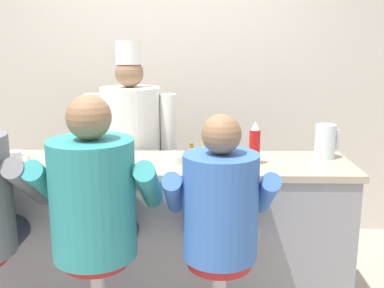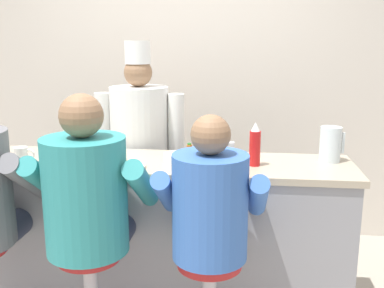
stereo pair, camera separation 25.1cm
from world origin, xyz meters
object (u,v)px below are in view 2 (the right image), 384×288
Objects in this scene: hot_sauce_bottle_orange at (189,156)px; breakfast_plate at (125,166)px; cereal_bowl at (177,157)px; cook_in_whites_near at (140,146)px; coffee_mug_white at (22,155)px; napkin_dispenser_chrome at (226,153)px; diner_seated_blue at (210,214)px; ketchup_bottle_red at (255,145)px; diner_seated_teal at (89,201)px; water_pitcher_clear at (330,144)px; mustard_bottle_yellow at (205,152)px.

hot_sauce_bottle_orange reaches higher than breakfast_plate.
breakfast_plate is at bearing -145.82° from cereal_bowl.
breakfast_plate is 0.14× the size of cook_in_whites_near.
breakfast_plate is 0.66m from coffee_mug_white.
napkin_dispenser_chrome is 0.56m from diner_seated_blue.
cereal_bowl is at bearing 174.31° from ketchup_bottle_red.
diner_seated_teal is (-0.86, -0.49, -0.20)m from ketchup_bottle_red.
coffee_mug_white is at bearing 175.66° from breakfast_plate.
cereal_bowl is at bearing -173.62° from water_pitcher_clear.
coffee_mug_white is 1.00× the size of napkin_dispenser_chrome.
ketchup_bottle_red is 1.23× the size of mustard_bottle_yellow.
cook_in_whites_near is (-0.66, 0.55, -0.11)m from napkin_dispenser_chrome.
napkin_dispenser_chrome is (-0.17, 0.03, -0.06)m from ketchup_bottle_red.
coffee_mug_white is 0.08× the size of cook_in_whites_near.
mustard_bottle_yellow is 0.71m from diner_seated_teal.
breakfast_plate is 0.16× the size of diner_seated_teal.
hot_sauce_bottle_orange is 0.63× the size of breakfast_plate.
hot_sauce_bottle_orange is (-0.38, -0.10, -0.05)m from ketchup_bottle_red.
diner_seated_teal is at bearing -141.14° from hot_sauce_bottle_orange.
breakfast_plate is (-1.22, -0.29, -0.09)m from water_pitcher_clear.
cereal_bowl is 0.95m from coffee_mug_white.
breakfast_plate is at bearing -175.08° from mustard_bottle_yellow.
mustard_bottle_yellow reaches higher than napkin_dispenser_chrome.
diner_seated_teal reaches higher than cereal_bowl.
diner_seated_blue is (1.19, -0.40, -0.17)m from coffee_mug_white.
mustard_bottle_yellow is 0.46m from diner_seated_blue.
hot_sauce_bottle_orange is at bearing -163.13° from water_pitcher_clear.
napkin_dispenser_chrome is at bearing 37.33° from diner_seated_teal.
cereal_bowl is 0.30m from napkin_dispenser_chrome.
cereal_bowl is 1.27× the size of napkin_dispenser_chrome.
diner_seated_teal is (-0.57, -0.39, -0.18)m from mustard_bottle_yellow.
cook_in_whites_near is (-0.08, 0.73, -0.06)m from breakfast_plate.
hot_sauce_bottle_orange is 0.09× the size of cook_in_whites_near.
cook_in_whites_near is (0.58, 0.68, -0.09)m from coffee_mug_white.
mustard_bottle_yellow is 0.47m from breakfast_plate.
diner_seated_blue reaches higher than hot_sauce_bottle_orange.
hot_sauce_bottle_orange is 0.70× the size of water_pitcher_clear.
water_pitcher_clear is at bearing 16.87° from hot_sauce_bottle_orange.
coffee_mug_white is (-0.94, -0.14, 0.02)m from cereal_bowl.
coffee_mug_white is 0.09× the size of diner_seated_teal.
cook_in_whites_near reaches higher than napkin_dispenser_chrome.
breakfast_plate is 0.74m from cook_in_whites_near.
water_pitcher_clear is at bearing 10.60° from napkin_dispenser_chrome.
mustard_bottle_yellow is 1.42× the size of hot_sauce_bottle_orange.
diner_seated_teal is 0.85× the size of cook_in_whites_near.
hot_sauce_bottle_orange is 0.10× the size of diner_seated_teal.
breakfast_plate is 0.38m from diner_seated_teal.
water_pitcher_clear is at bearing 13.59° from breakfast_plate.
water_pitcher_clear reaches higher than cereal_bowl.
mustard_bottle_yellow is 0.89m from cook_in_whites_near.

